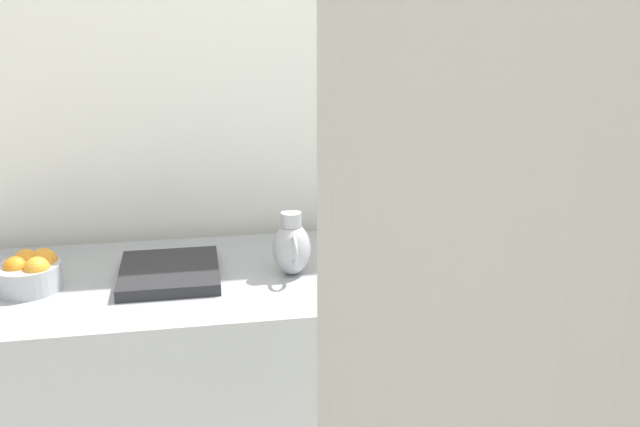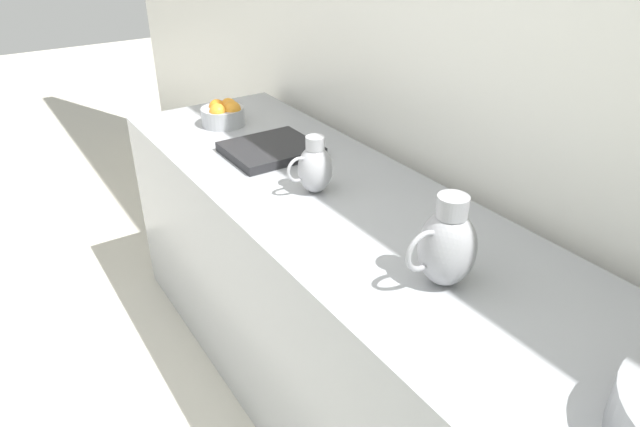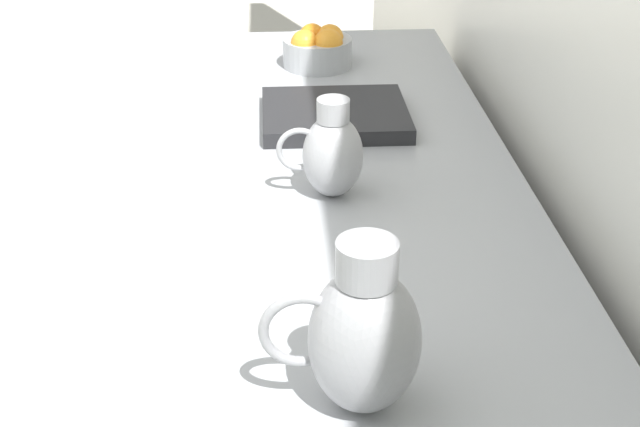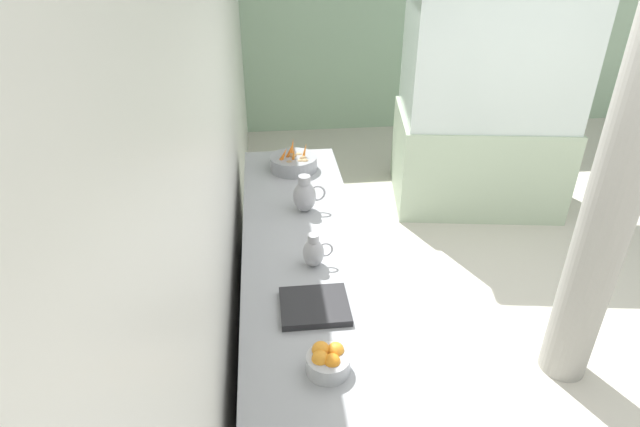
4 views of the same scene
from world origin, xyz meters
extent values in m
cube|color=#9EA0A5|center=(-1.48, 0.10, 0.45)|extent=(0.73, 2.77, 0.91)
cylinder|color=#ADAFB5|center=(-1.45, -0.96, 0.95)|extent=(0.19, 0.19, 0.08)
sphere|color=orange|center=(-1.44, -0.99, 0.99)|extent=(0.07, 0.07, 0.07)
sphere|color=orange|center=(-1.48, -0.92, 0.99)|extent=(0.08, 0.08, 0.08)
sphere|color=orange|center=(-1.42, -0.92, 0.99)|extent=(0.07, 0.07, 0.07)
sphere|color=orange|center=(-1.49, -0.97, 0.99)|extent=(0.08, 0.08, 0.08)
ellipsoid|color=#939399|center=(-1.43, 0.45, 1.01)|extent=(0.15, 0.15, 0.21)
cylinder|color=#939399|center=(-1.43, 0.45, 1.14)|extent=(0.08, 0.08, 0.06)
torus|color=#939399|center=(-1.35, 0.45, 1.03)|extent=(0.11, 0.01, 0.11)
ellipsoid|color=#A3A3A8|center=(-1.44, -0.18, 0.99)|extent=(0.12, 0.12, 0.17)
cylinder|color=#A3A3A8|center=(-1.44, -0.18, 1.09)|extent=(0.06, 0.06, 0.04)
torus|color=#A3A3A8|center=(-1.37, -0.18, 1.01)|extent=(0.09, 0.01, 0.09)
cube|color=#232326|center=(-1.47, -0.55, 0.93)|extent=(0.34, 0.30, 0.04)
camera|label=1|loc=(0.62, -0.46, 1.75)|focal=39.86mm
camera|label=2|loc=(-0.50, 1.28, 1.78)|focal=31.49mm
camera|label=3|loc=(-1.32, 1.38, 1.71)|focal=49.45mm
camera|label=4|loc=(-1.67, -2.57, 2.62)|focal=29.41mm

